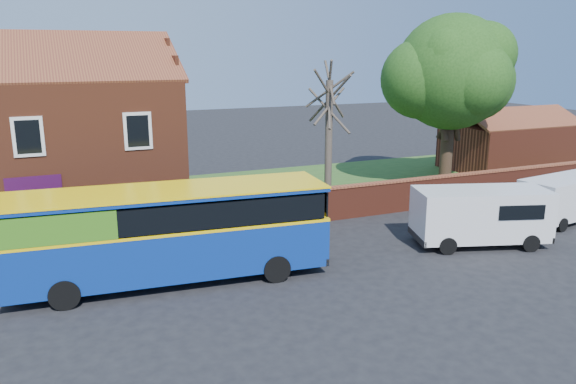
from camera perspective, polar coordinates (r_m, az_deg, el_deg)
name	(u,v)px	position (r m, az deg, el deg)	size (l,w,h in m)	color
ground	(279,298)	(18.30, -0.94, -10.73)	(120.00, 120.00, 0.00)	black
pavement	(41,267)	(22.47, -23.78, -6.99)	(18.00, 3.50, 0.12)	gray
kerb	(41,285)	(20.83, -23.78, -8.60)	(18.00, 0.15, 0.14)	slate
grass_strip	(394,180)	(35.15, 10.71, 1.23)	(26.00, 12.00, 0.04)	#426B28
shop_building	(32,151)	(27.23, -24.53, 3.79)	(12.30, 8.13, 10.50)	brown
boundary_wall	(460,188)	(30.32, 17.06, 0.35)	(22.00, 0.38, 1.60)	maroon
outbuilding	(509,145)	(40.52, 21.50, 4.47)	(8.20, 5.06, 4.17)	maroon
bus	(159,231)	(19.37, -12.93, -3.84)	(10.82, 3.61, 3.23)	navy
van_near	(481,214)	(23.99, 19.02, -2.13)	(5.68, 3.63, 2.32)	white
van_far	(566,197)	(28.89, 26.41, -0.44)	(4.98, 2.57, 2.09)	white
large_tree	(451,76)	(33.01, 16.21, 11.26)	(7.98, 6.31, 9.74)	black
bare_tree	(329,137)	(27.95, 4.15, 5.55)	(2.60, 3.09, 6.93)	#4C4238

